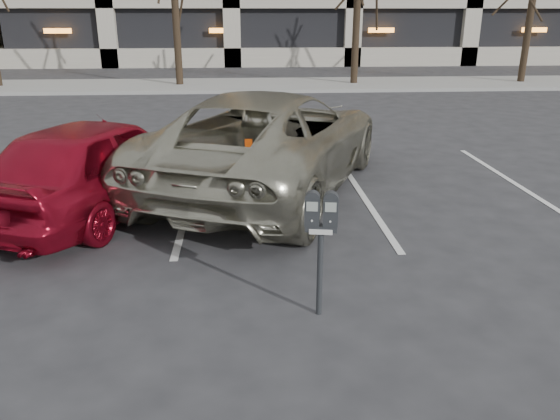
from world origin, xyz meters
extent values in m
plane|color=#28282B|center=(0.00, 0.00, 0.00)|extent=(140.00, 140.00, 0.00)
cube|color=gray|center=(0.00, 16.00, 0.06)|extent=(80.00, 4.00, 0.12)
cube|color=silver|center=(-4.20, 2.30, 0.01)|extent=(0.10, 5.20, 0.00)
cube|color=silver|center=(-1.40, 2.30, 0.01)|extent=(0.10, 5.20, 0.00)
cube|color=silver|center=(1.40, 2.30, 0.01)|extent=(0.10, 5.20, 0.00)
cube|color=silver|center=(4.20, 2.30, 0.01)|extent=(0.10, 5.20, 0.00)
cylinder|color=black|center=(-3.00, 16.00, 1.94)|extent=(0.28, 0.28, 3.88)
cylinder|color=black|center=(4.00, 16.00, 1.74)|extent=(0.28, 0.28, 3.47)
cylinder|color=black|center=(11.00, 16.00, 1.85)|extent=(0.28, 0.28, 3.70)
cylinder|color=black|center=(0.18, -1.61, 0.45)|extent=(0.06, 0.06, 0.90)
cube|color=black|center=(0.18, -1.61, 0.92)|extent=(0.31, 0.15, 0.06)
cube|color=silver|center=(0.17, -1.67, 0.90)|extent=(0.22, 0.04, 0.05)
cube|color=gray|center=(0.09, -1.66, 1.15)|extent=(0.11, 0.03, 0.09)
cube|color=gray|center=(0.26, -1.69, 1.15)|extent=(0.11, 0.03, 0.09)
imported|color=#A9A590|center=(-0.11, 2.53, 0.82)|extent=(4.82, 6.53, 1.65)
cube|color=#F64505|center=(-0.46, 1.49, 1.65)|extent=(0.10, 0.20, 0.01)
imported|color=maroon|center=(-2.64, 1.60, 0.72)|extent=(3.21, 4.58, 1.45)
camera|label=1|loc=(-0.52, -6.33, 2.83)|focal=35.00mm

